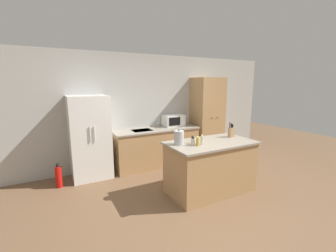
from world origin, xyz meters
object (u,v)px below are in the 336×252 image
Objects in this scene: spice_bottle_amber_oil at (193,142)px; spice_bottle_pale_salt at (202,140)px; refrigerator at (90,137)px; knife_block at (231,132)px; microwave at (173,120)px; fire_extinguisher at (59,177)px; kettle at (179,138)px; spice_bottle_green_herb at (193,142)px; pantry_cabinet at (207,118)px; spice_bottle_tall_dark at (198,141)px; spice_bottle_short_red at (192,140)px.

spice_bottle_pale_salt reaches higher than spice_bottle_amber_oil.
knife_block is at bearing -33.40° from refrigerator.
microwave reaches higher than fire_extinguisher.
refrigerator is 2.31m from spice_bottle_pale_salt.
knife_block is 2.01× the size of spice_bottle_amber_oil.
spice_bottle_pale_salt is 0.64× the size of kettle.
kettle is (-0.21, 0.11, 0.07)m from spice_bottle_green_herb.
fire_extinguisher is (-2.17, 1.52, -0.79)m from spice_bottle_pale_salt.
knife_block is (-0.64, -1.56, -0.02)m from pantry_cabinet.
knife_block is (0.33, -1.67, -0.01)m from microwave.
pantry_cabinet reaches higher than kettle.
microwave is 1.91m from spice_bottle_pale_salt.
refrigerator is at bearing 128.96° from spice_bottle_tall_dark.
fire_extinguisher is (-2.08, 1.36, -0.77)m from spice_bottle_short_red.
knife_block reaches higher than spice_bottle_amber_oil.
kettle is (-0.34, 0.19, 0.04)m from spice_bottle_pale_salt.
spice_bottle_short_red is (-0.58, -1.69, -0.05)m from microwave.
kettle reaches higher than microwave.
microwave is at bearing 63.37° from kettle.
spice_bottle_amber_oil is at bearing 172.49° from spice_bottle_pale_salt.
refrigerator is 3.59× the size of fire_extinguisher.
refrigerator is 6.56× the size of kettle.
refrigerator reaches higher than microwave.
pantry_cabinet is 2.21m from spice_bottle_short_red.
knife_block is 1.84× the size of spice_bottle_tall_dark.
spice_bottle_short_red is at bearing -178.70° from knife_block.
pantry_cabinet is at bearing 48.43° from spice_bottle_tall_dark.
microwave is at bearing 173.68° from pantry_cabinet.
spice_bottle_short_red is at bearing -7.50° from kettle.
kettle is (-0.83, -1.65, 0.01)m from microwave.
spice_bottle_amber_oil is at bearing -170.97° from knife_block.
pantry_cabinet is 2.36m from spice_bottle_tall_dark.
pantry_cabinet is 2.30m from spice_bottle_green_herb.
spice_bottle_pale_salt is (-0.82, -0.18, -0.03)m from knife_block.
refrigerator is 2.17m from spice_bottle_green_herb.
spice_bottle_amber_oil is at bearing -109.85° from microwave.
spice_bottle_pale_salt is 0.35× the size of fire_extinguisher.
spice_bottle_short_red is (1.44, -1.57, 0.13)m from refrigerator.
spice_bottle_short_red is 2.60m from fire_extinguisher.
fire_extinguisher is at bearing -161.89° from refrigerator.
spice_bottle_tall_dark is 0.32m from kettle.
spice_bottle_pale_salt is 2.76m from fire_extinguisher.
spice_bottle_short_red is at bearing 60.73° from spice_bottle_amber_oil.
spice_bottle_green_herb is 0.15m from spice_bottle_pale_salt.
fire_extinguisher is (-2.06, 1.55, -0.79)m from spice_bottle_tall_dark.
spice_bottle_short_red is (-0.91, -0.02, -0.04)m from knife_block.
spice_bottle_tall_dark reaches higher than fire_extinguisher.
microwave is at bearing 70.15° from spice_bottle_amber_oil.
knife_block is at bearing -112.28° from pantry_cabinet.
microwave reaches higher than spice_bottle_short_red.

